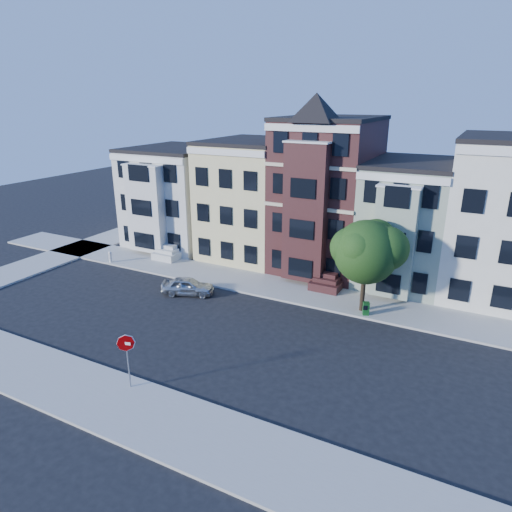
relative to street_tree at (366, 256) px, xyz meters
The scene contains 13 objects.
ground 9.62m from the street_tree, 127.07° to the right, with size 120.00×120.00×0.00m, color black.
far_sidewalk 6.64m from the street_tree, 169.10° to the left, with size 60.00×4.00×0.15m, color #9E9B93.
near_sidewalk 16.36m from the street_tree, 109.40° to the right, with size 60.00×4.00×0.15m, color #9E9B93.
cross_sidewalk 28.43m from the street_tree, 165.64° to the right, with size 4.00×60.00×0.15m, color #9E9B93.
house_white 21.63m from the street_tree, 159.66° to the left, with size 8.00×9.00×9.00m, color beige.
house_yellow 14.43m from the street_tree, 148.52° to the left, with size 7.00×9.00×10.00m, color beige.
house_brown 9.40m from the street_tree, 125.07° to the left, with size 7.00×9.00×12.00m, color #391919.
house_green 7.63m from the street_tree, 80.75° to the left, with size 6.00×9.00×9.00m, color gray.
street_tree is the anchor object (origin of this frame).
parked_car 12.87m from the street_tree, 166.29° to the right, with size 1.52×3.79×1.29m, color #AFB3B7.
newspaper_box 3.46m from the street_tree, 51.88° to the right, with size 0.40×0.35×0.88m, color #134F1B.
fire_hydrant 22.12m from the street_tree, behind, with size 0.27×0.27×0.77m, color silver.
stop_sign 15.97m from the street_tree, 119.65° to the right, with size 0.89×0.12×3.25m, color #C20002, non-canonical shape.
Camera 1 is at (11.78, -20.90, 13.64)m, focal length 32.00 mm.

